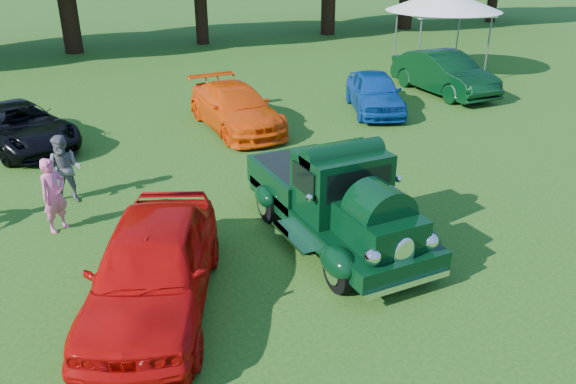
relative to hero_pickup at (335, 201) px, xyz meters
name	(u,v)px	position (x,y,z in m)	size (l,w,h in m)	color
ground	(272,273)	(-1.70, -0.68, -0.85)	(120.00, 120.00, 0.00)	#1D4E12
hero_pickup	(335,201)	(0.00, 0.00, 0.00)	(2.33, 5.01, 1.96)	black
red_convertible	(153,267)	(-3.85, -0.76, -0.06)	(1.85, 4.61, 1.57)	#C20908
back_car_black	(20,126)	(-5.47, 8.81, -0.22)	(2.10, 4.55, 1.26)	black
back_car_orange	(236,108)	(0.83, 7.68, -0.16)	(1.94, 4.77, 1.38)	#F64D08
back_car_blue	(375,92)	(5.96, 7.40, -0.16)	(1.63, 4.06, 1.38)	#0D3D92
back_car_green	(444,73)	(9.81, 8.32, -0.05)	(1.69, 4.86, 1.60)	black
spectator_pink	(54,195)	(-5.04, 2.87, -0.05)	(0.58, 0.38, 1.60)	#E75F98
spectator_grey	(65,170)	(-4.68, 4.21, -0.04)	(0.79, 0.61, 1.62)	slate
canopy_tent	(444,1)	(11.70, 10.95, 2.35)	(6.15, 6.15, 3.68)	white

